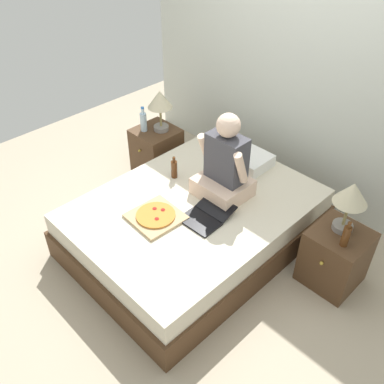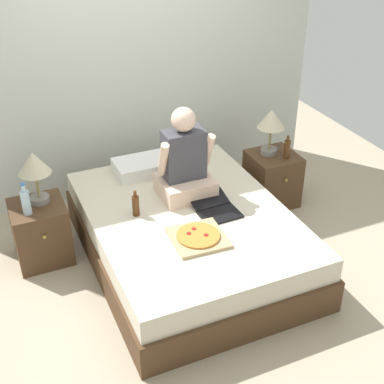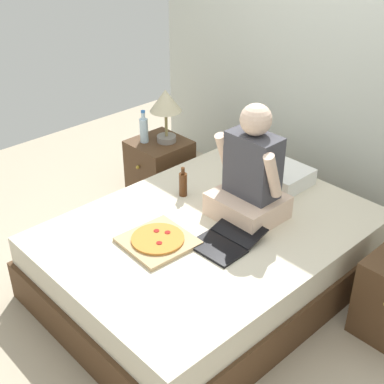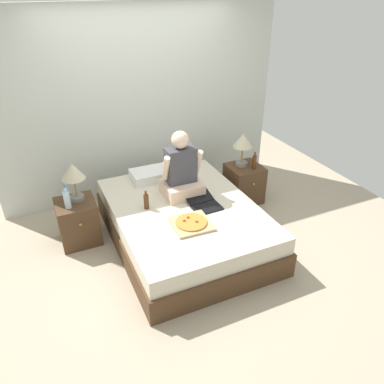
% 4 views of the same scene
% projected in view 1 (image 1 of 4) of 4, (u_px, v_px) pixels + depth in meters
% --- Properties ---
extents(ground_plane, '(5.88, 5.88, 0.00)m').
position_uv_depth(ground_plane, '(194.00, 241.00, 4.01)').
color(ground_plane, tan).
extents(wall_back, '(3.88, 0.12, 2.50)m').
position_uv_depth(wall_back, '(302.00, 72.00, 4.01)').
color(wall_back, silver).
rests_on(wall_back, ground).
extents(bed, '(1.58, 2.11, 0.48)m').
position_uv_depth(bed, '(194.00, 223.00, 3.86)').
color(bed, '#4C331E').
rests_on(bed, ground).
extents(nightstand_left, '(0.44, 0.47, 0.52)m').
position_uv_depth(nightstand_left, '(157.00, 151.00, 4.75)').
color(nightstand_left, '#4C331E').
rests_on(nightstand_left, ground).
extents(lamp_on_left_nightstand, '(0.26, 0.26, 0.45)m').
position_uv_depth(lamp_on_left_nightstand, '(160.00, 102.00, 4.39)').
color(lamp_on_left_nightstand, gray).
rests_on(lamp_on_left_nightstand, nightstand_left).
extents(water_bottle, '(0.07, 0.07, 0.28)m').
position_uv_depth(water_bottle, '(143.00, 121.00, 4.52)').
color(water_bottle, silver).
rests_on(water_bottle, nightstand_left).
extents(nightstand_right, '(0.44, 0.47, 0.52)m').
position_uv_depth(nightstand_right, '(335.00, 257.00, 3.50)').
color(nightstand_right, '#4C331E').
rests_on(nightstand_right, ground).
extents(lamp_on_right_nightstand, '(0.26, 0.26, 0.45)m').
position_uv_depth(lamp_on_right_nightstand, '(351.00, 197.00, 3.18)').
color(lamp_on_right_nightstand, gray).
rests_on(lamp_on_right_nightstand, nightstand_right).
extents(beer_bottle, '(0.06, 0.06, 0.23)m').
position_uv_depth(beer_bottle, '(346.00, 236.00, 3.18)').
color(beer_bottle, '#512D14').
rests_on(beer_bottle, nightstand_right).
extents(pillow, '(0.52, 0.34, 0.12)m').
position_uv_depth(pillow, '(244.00, 157.00, 4.16)').
color(pillow, white).
rests_on(pillow, bed).
extents(person_seated, '(0.47, 0.40, 0.78)m').
position_uv_depth(person_seated, '(225.00, 167.00, 3.63)').
color(person_seated, beige).
rests_on(person_seated, bed).
extents(laptop, '(0.33, 0.42, 0.07)m').
position_uv_depth(laptop, '(205.00, 217.00, 3.53)').
color(laptop, black).
rests_on(laptop, bed).
extents(pizza_box, '(0.42, 0.42, 0.05)m').
position_uv_depth(pizza_box, '(156.00, 216.00, 3.54)').
color(pizza_box, tan).
rests_on(pizza_box, bed).
extents(beer_bottle_on_bed, '(0.06, 0.06, 0.22)m').
position_uv_depth(beer_bottle_on_bed, '(174.00, 169.00, 3.95)').
color(beer_bottle_on_bed, '#4C2811').
rests_on(beer_bottle_on_bed, bed).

